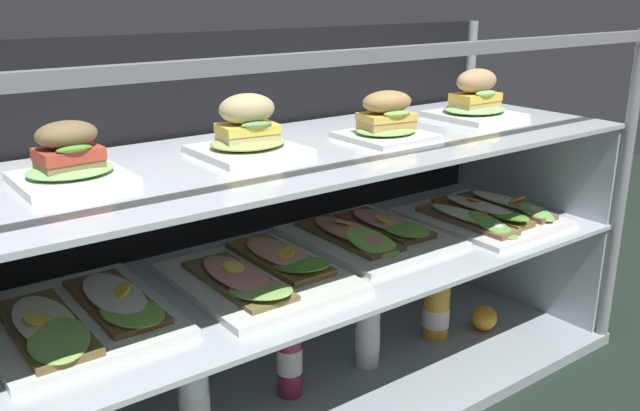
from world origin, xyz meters
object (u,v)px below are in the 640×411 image
Objects in this scene: open_sandwich_tray_far_right at (370,233)px; plated_roll_sandwich_near_left_corner at (387,121)px; juice_bottle_front_middle at (367,335)px; open_sandwich_tray_near_left_corner at (80,316)px; plated_roll_sandwich_mid_left at (248,133)px; open_sandwich_tray_right_of_center at (261,273)px; orange_fruit_beside_bottles at (484,318)px; open_sandwich_tray_far_left at (486,214)px; plated_roll_sandwich_right_of_center at (70,162)px; plated_roll_sandwich_center at (475,101)px; juice_bottle_front_second at (436,308)px; juice_bottle_front_right_end at (290,359)px; juice_bottle_back_right at (195,403)px.

plated_roll_sandwich_near_left_corner is at bearing -106.87° from open_sandwich_tray_far_right.
open_sandwich_tray_near_left_corner is at bearing 178.83° from juice_bottle_front_middle.
plated_roll_sandwich_mid_left is 0.53× the size of open_sandwich_tray_right_of_center.
open_sandwich_tray_near_left_corner reaches higher than orange_fruit_beside_bottles.
open_sandwich_tray_near_left_corner is (-0.70, 0.05, -0.29)m from plated_roll_sandwich_near_left_corner.
open_sandwich_tray_far_left is 1.80× the size of juice_bottle_front_middle.
plated_roll_sandwich_mid_left reaches higher than plated_roll_sandwich_right_of_center.
plated_roll_sandwich_center is (0.68, -0.00, 0.00)m from plated_roll_sandwich_mid_left.
plated_roll_sandwich_near_left_corner is 0.44m from open_sandwich_tray_right_of_center.
open_sandwich_tray_far_right is 1.00× the size of open_sandwich_tray_far_left.
juice_bottle_front_right_end is at bearing 178.99° from juice_bottle_front_second.
juice_bottle_front_right_end is 1.03× the size of juice_bottle_front_second.
juice_bottle_front_right_end is at bearing -173.45° from open_sandwich_tray_far_right.
plated_roll_sandwich_mid_left is 0.96× the size of juice_bottle_front_middle.
plated_roll_sandwich_center reaches higher than juice_bottle_front_middle.
open_sandwich_tray_far_left is (1.04, -0.06, -0.29)m from plated_roll_sandwich_right_of_center.
open_sandwich_tray_far_right is 0.33m from juice_bottle_front_second.
open_sandwich_tray_far_right is (-0.34, 0.02, -0.29)m from plated_roll_sandwich_center.
open_sandwich_tray_right_of_center is at bearing 176.51° from orange_fruit_beside_bottles.
orange_fruit_beside_bottles is (0.86, -0.05, -0.05)m from juice_bottle_back_right.
plated_roll_sandwich_near_left_corner is 0.59m from juice_bottle_front_second.
juice_bottle_front_right_end reaches higher than juice_bottle_front_second.
open_sandwich_tray_near_left_corner is at bearing 178.94° from juice_bottle_front_second.
juice_bottle_front_right_end is 1.06× the size of juice_bottle_front_middle.
plated_roll_sandwich_right_of_center is at bearing 178.41° from juice_bottle_front_middle.
orange_fruit_beside_bottles is (0.01, -0.08, -0.59)m from plated_roll_sandwich_center.
open_sandwich_tray_far_right is 0.26m from juice_bottle_front_middle.
open_sandwich_tray_far_right is at bearing 8.40° from open_sandwich_tray_right_of_center.
plated_roll_sandwich_center is 0.54× the size of open_sandwich_tray_far_left.
orange_fruit_beside_bottles is at bearing -3.51° from plated_roll_sandwich_near_left_corner.
plated_roll_sandwich_center reaches higher than plated_roll_sandwich_mid_left.
open_sandwich_tray_near_left_corner is 0.33m from juice_bottle_back_right.
open_sandwich_tray_near_left_corner is 5.43× the size of orange_fruit_beside_bottles.
open_sandwich_tray_right_of_center is at bearing 177.85° from open_sandwich_tray_far_left.
orange_fruit_beside_bottles is at bearing -3.87° from open_sandwich_tray_near_left_corner.
plated_roll_sandwich_center reaches higher than juice_bottle_front_second.
plated_roll_sandwich_mid_left is (0.36, 0.00, 0.01)m from plated_roll_sandwich_right_of_center.
juice_bottle_front_second is at bearing -1.37° from plated_roll_sandwich_right_of_center.
open_sandwich_tray_right_of_center reaches higher than juice_bottle_back_right.
plated_roll_sandwich_right_of_center reaches higher than juice_bottle_back_right.
open_sandwich_tray_near_left_corner reaches higher than juice_bottle_back_right.
juice_bottle_front_middle is (0.68, -0.01, -0.25)m from open_sandwich_tray_near_left_corner.
open_sandwich_tray_near_left_corner is 1.80× the size of juice_bottle_front_second.
open_sandwich_tray_right_of_center reaches higher than open_sandwich_tray_far_right.
plated_roll_sandwich_near_left_corner is 2.57× the size of orange_fruit_beside_bottles.
plated_roll_sandwich_mid_left is 0.78m from juice_bottle_front_second.
plated_roll_sandwich_right_of_center is 0.87× the size of juice_bottle_front_middle.
orange_fruit_beside_bottles is (0.00, -0.02, -0.30)m from open_sandwich_tray_far_left.
juice_bottle_front_middle is at bearing -3.90° from plated_roll_sandwich_mid_left.
plated_roll_sandwich_center is 0.80m from juice_bottle_front_right_end.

